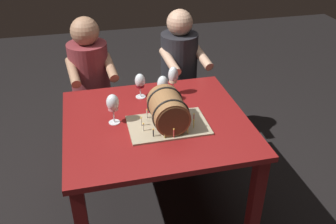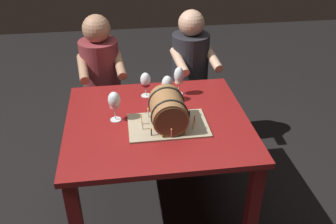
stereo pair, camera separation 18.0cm
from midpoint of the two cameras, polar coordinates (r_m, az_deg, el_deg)
ground_plane at (r=2.77m, az=0.49°, el=-14.29°), size 8.00×8.00×0.00m
dining_table at (r=2.36m, az=0.56°, el=-3.53°), size 1.14×1.03×0.74m
barrel_cake at (r=2.19m, az=2.36°, el=0.00°), size 0.48×0.31×0.23m
wine_glass_red at (r=2.52m, az=-1.46°, el=4.79°), size 0.07×0.07×0.18m
wine_glass_rose at (r=2.25m, az=-6.04°, el=1.62°), size 0.08×0.08×0.20m
wine_glass_white at (r=2.54m, az=3.75°, el=5.47°), size 0.07×0.07×0.21m
wine_glass_amber at (r=2.46m, az=2.00°, el=4.14°), size 0.07×0.07×0.19m
person_seated_left at (r=3.10m, az=-8.39°, el=3.07°), size 0.38×0.48×1.18m
person_seated_right at (r=3.16m, az=4.97°, el=3.93°), size 0.38×0.48×1.19m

